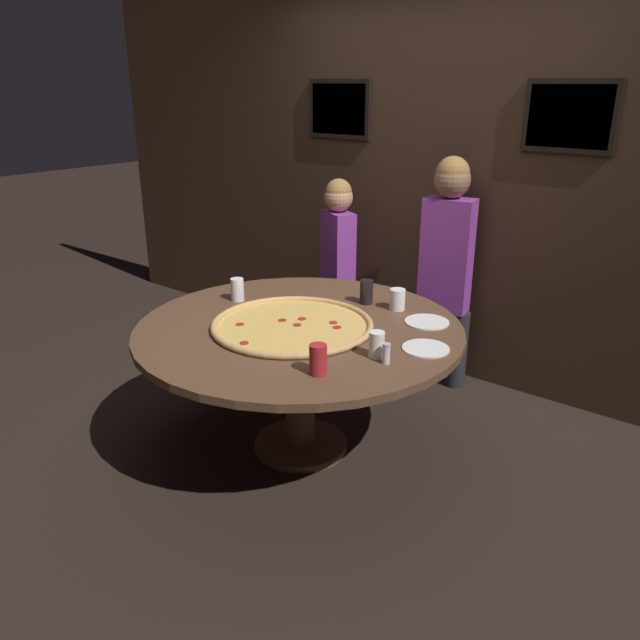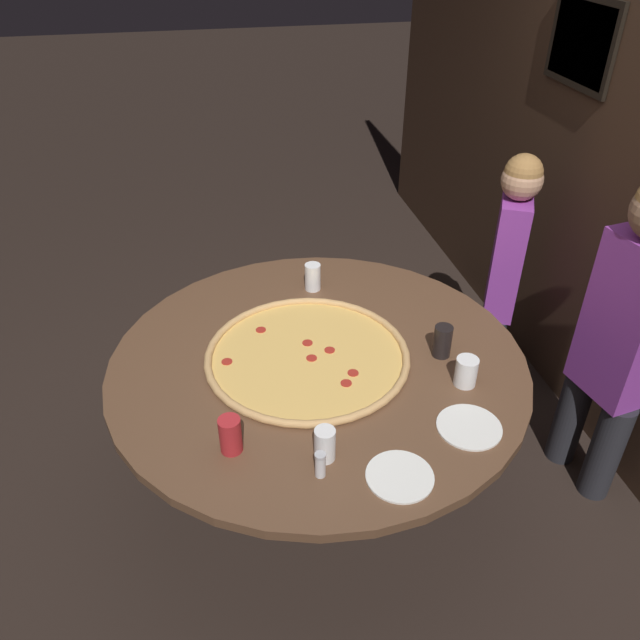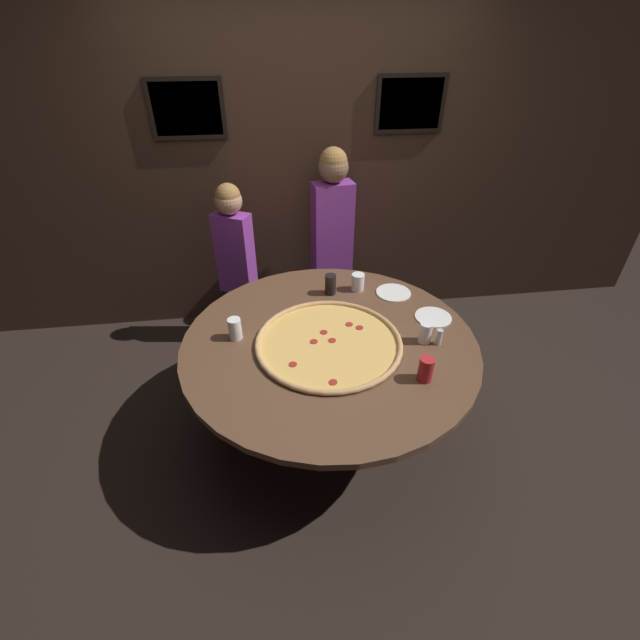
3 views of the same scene
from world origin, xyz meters
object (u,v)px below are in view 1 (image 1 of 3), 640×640
(white_plate_near_front, at_px, (427,322))
(diner_side_right, at_px, (446,260))
(dining_table, at_px, (299,346))
(drink_cup_near_left, at_px, (397,299))
(drink_cup_by_shaker, at_px, (237,290))
(giant_pizza, at_px, (292,325))
(condiment_shaker, at_px, (386,353))
(drink_cup_near_right, at_px, (377,345))
(drink_cup_far_left, at_px, (318,359))
(drink_cup_beside_pizza, at_px, (366,292))
(diner_far_left, at_px, (338,261))
(white_plate_far_back, at_px, (426,348))

(white_plate_near_front, bearing_deg, diner_side_right, 111.07)
(dining_table, relative_size, drink_cup_near_left, 14.50)
(drink_cup_near_left, xyz_separation_m, drink_cup_by_shaker, (-0.81, -0.44, 0.01))
(drink_cup_by_shaker, distance_m, diner_side_right, 1.37)
(drink_cup_near_left, bearing_deg, giant_pizza, -116.56)
(drink_cup_near_left, distance_m, condiment_shaker, 0.73)
(drink_cup_near_right, bearing_deg, condiment_shaker, -23.18)
(white_plate_near_front, height_order, condiment_shaker, condiment_shaker)
(giant_pizza, height_order, drink_cup_far_left, drink_cup_far_left)
(drink_cup_beside_pizza, height_order, diner_far_left, diner_far_left)
(drink_cup_by_shaker, height_order, condiment_shaker, drink_cup_by_shaker)
(drink_cup_beside_pizza, distance_m, drink_cup_by_shaker, 0.75)
(diner_far_left, relative_size, diner_side_right, 0.87)
(white_plate_near_front, distance_m, condiment_shaker, 0.58)
(dining_table, bearing_deg, condiment_shaker, -11.03)
(white_plate_far_back, distance_m, diner_side_right, 1.20)
(dining_table, relative_size, condiment_shaker, 17.66)
(giant_pizza, height_order, white_plate_near_front, giant_pizza)
(giant_pizza, height_order, white_plate_far_back, giant_pizza)
(condiment_shaker, bearing_deg, dining_table, 168.97)
(drink_cup_near_right, distance_m, condiment_shaker, 0.08)
(drink_cup_beside_pizza, bearing_deg, dining_table, -99.15)
(dining_table, relative_size, diner_far_left, 1.30)
(white_plate_near_front, bearing_deg, giant_pizza, -136.53)
(white_plate_near_front, xyz_separation_m, diner_side_right, (-0.30, 0.78, 0.11))
(drink_cup_near_right, xyz_separation_m, diner_far_left, (-1.11, 1.20, -0.05))
(dining_table, bearing_deg, white_plate_far_back, 11.26)
(dining_table, bearing_deg, white_plate_near_front, 41.52)
(drink_cup_beside_pizza, xyz_separation_m, drink_cup_near_right, (0.46, -0.59, -0.01))
(drink_cup_near_right, relative_size, white_plate_near_front, 0.54)
(dining_table, height_order, white_plate_near_front, white_plate_near_front)
(drink_cup_beside_pizza, xyz_separation_m, condiment_shaker, (0.53, -0.62, -0.02))
(drink_cup_far_left, bearing_deg, drink_cup_beside_pizza, 111.60)
(dining_table, bearing_deg, drink_cup_far_left, -42.04)
(drink_cup_beside_pizza, distance_m, diner_side_right, 0.74)
(drink_cup_far_left, xyz_separation_m, condiment_shaker, (0.17, 0.27, -0.02))
(giant_pizza, distance_m, condiment_shaker, 0.63)
(drink_cup_beside_pizza, bearing_deg, diner_side_right, 80.38)
(drink_cup_far_left, height_order, diner_side_right, diner_side_right)
(drink_cup_far_left, relative_size, drink_cup_by_shaker, 1.05)
(drink_cup_near_left, distance_m, white_plate_near_front, 0.25)
(drink_cup_beside_pizza, bearing_deg, drink_cup_by_shaker, -146.04)
(drink_cup_far_left, distance_m, drink_cup_by_shaker, 1.09)
(drink_cup_beside_pizza, height_order, drink_cup_near_right, drink_cup_beside_pizza)
(drink_cup_near_right, relative_size, drink_cup_by_shaker, 0.95)
(drink_cup_near_left, relative_size, drink_cup_near_right, 0.94)
(drink_cup_near_right, relative_size, drink_cup_far_left, 0.91)
(giant_pizza, bearing_deg, drink_cup_beside_pizza, 80.41)
(white_plate_near_front, relative_size, diner_far_left, 0.18)
(drink_cup_far_left, height_order, drink_cup_by_shaker, drink_cup_far_left)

